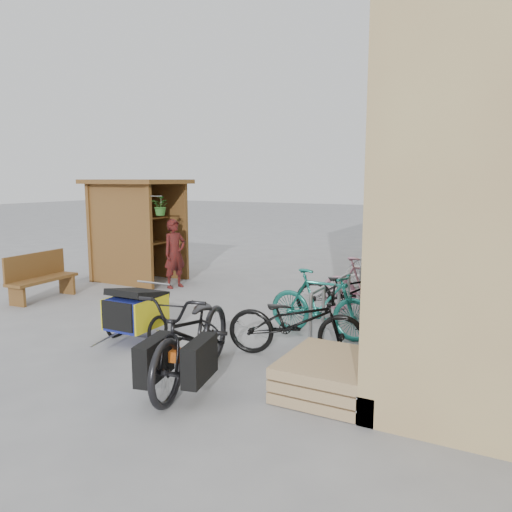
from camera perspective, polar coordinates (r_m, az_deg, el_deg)
The scene contains 17 objects.
ground at distance 8.46m, azimuth -7.88°, elevation -7.84°, with size 80.00×80.00×0.00m, color #949496.
kiosk at distance 12.13m, azimuth -13.74°, elevation 4.49°, with size 2.49×1.65×2.40m.
bike_rack at distance 9.47m, azimuth 12.29°, elevation -2.95°, with size 0.05×5.35×0.86m.
pallet_stack at distance 5.87m, azimuth 8.40°, elevation -13.32°, with size 1.00×1.20×0.40m.
bench at distance 10.93m, azimuth -23.47°, elevation -2.11°, with size 0.56×1.52×0.94m.
shopping_carts at distance 13.36m, azimuth 20.15°, elevation 0.33°, with size 0.54×1.50×0.98m.
child_trailer at distance 7.71m, azimuth -13.57°, elevation -6.03°, with size 0.86×1.44×0.85m.
cargo_bike at distance 6.02m, azimuth -7.16°, elevation -9.02°, with size 1.23×2.32×1.16m.
person_kiosk at distance 11.23m, azimuth -9.27°, elevation 0.28°, with size 0.56×0.37×1.54m, color maroon.
bike_0 at distance 6.85m, azimuth 4.56°, elevation -7.49°, with size 0.65×1.87×0.98m, color black.
bike_1 at distance 7.75m, azimuth 7.44°, elevation -5.41°, with size 0.49×1.73×1.04m, color #1C7065.
bike_2 at distance 8.82m, azimuth 10.74°, elevation -3.89°, with size 0.66×1.88×0.99m, color black.
bike_3 at distance 9.20m, azimuth 12.56°, elevation -3.36°, with size 0.48×1.69×1.01m, color pink.
bike_4 at distance 9.79m, azimuth 13.97°, elevation -3.13°, with size 0.57×1.64×0.86m, color silver.
bike_5 at distance 10.33m, azimuth 13.91°, elevation -2.15°, with size 0.47×1.65×0.99m, color silver.
bike_6 at distance 10.89m, azimuth 14.92°, elevation -1.84°, with size 0.61×1.74×0.91m, color #ADADB2.
bike_7 at distance 11.31m, azimuth 14.57°, elevation -1.10°, with size 0.49×1.74×1.04m, color #ADADB2.
Camera 1 is at (4.80, -6.53, 2.41)m, focal length 35.00 mm.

